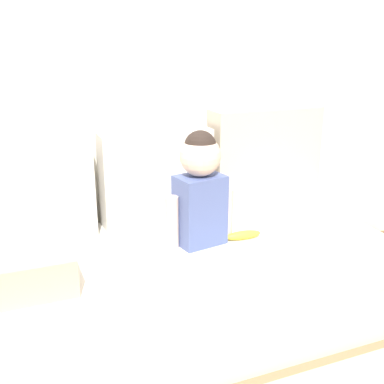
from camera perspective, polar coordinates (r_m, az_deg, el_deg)
ground_plane at (r=2.28m, az=-1.14°, el=-15.41°), size 12.00×12.00×0.00m
back_wall at (r=2.44m, az=-6.32°, el=15.73°), size 5.12×0.10×2.32m
couch at (r=2.18m, az=-1.17°, el=-11.29°), size 1.92×0.88×0.38m
throw_pillow_left at (r=2.21m, az=-19.10°, el=0.62°), size 0.57×0.16×0.50m
throw_pillow_center at (r=2.31m, az=-4.27°, el=1.75°), size 0.53×0.16×0.45m
throw_pillow_right at (r=2.54m, az=8.58°, el=3.96°), size 0.59×0.16×0.53m
toddler at (r=2.05m, az=0.96°, el=0.66°), size 0.31×0.18×0.50m
banana at (r=2.18m, az=6.11°, el=-5.11°), size 0.17×0.05×0.04m
folded_blanket at (r=1.85m, az=-20.17°, el=-8.95°), size 0.40×0.28×0.14m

